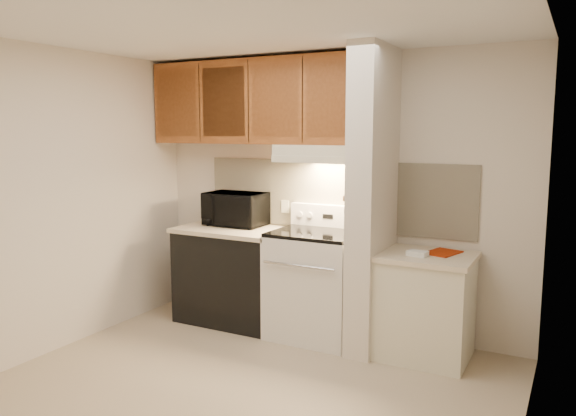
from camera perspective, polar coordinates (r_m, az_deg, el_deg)
The scene contains 50 objects.
floor at distance 4.22m, azimuth -4.14°, elevation -17.76°, with size 3.60×3.60×0.00m, color tan.
ceiling at distance 3.86m, azimuth -4.53°, elevation 17.91°, with size 3.60×3.60×0.00m, color white.
wall_back at distance 5.17m, azimuth 4.55°, elevation 1.49°, with size 3.60×0.02×2.50m, color beige.
wall_left at distance 5.04m, azimuth -21.95°, elevation 0.76°, with size 0.02×3.00×2.50m, color beige.
wall_right at distance 3.28m, azimuth 23.41°, elevation -2.91°, with size 0.02×3.00×2.50m, color beige.
backsplash at distance 5.16m, azimuth 4.49°, elevation 1.31°, with size 2.60×0.02×0.63m, color beige.
range_body at distance 5.01m, azimuth 2.87°, elevation -7.92°, with size 0.76×0.65×0.92m, color silver.
oven_window at distance 4.73m, azimuth 1.24°, elevation -8.39°, with size 0.50×0.01×0.30m, color black.
oven_handle at distance 4.64m, azimuth 1.03°, elevation -5.90°, with size 0.02×0.02×0.65m, color silver.
cooktop at distance 4.90m, azimuth 2.91°, elevation -2.57°, with size 0.74×0.64×0.03m, color black.
range_backguard at distance 5.14m, azimuth 4.26°, elevation -0.79°, with size 0.76×0.08×0.20m, color silver.
range_display at distance 5.10m, azimuth 4.07°, elevation -0.86°, with size 0.10×0.01×0.04m, color black.
range_knob_left_outer at distance 5.22m, azimuth 1.24°, elevation -0.64°, with size 0.05×0.05×0.02m, color silver.
range_knob_left_inner at distance 5.18m, azimuth 2.23°, elevation -0.72°, with size 0.05×0.05×0.02m, color silver.
range_knob_right_inner at distance 5.03m, azimuth 5.93°, elevation -1.01°, with size 0.05×0.05×0.02m, color silver.
range_knob_right_outer at distance 5.00m, azimuth 7.00°, elevation -1.09°, with size 0.05×0.05×0.02m, color silver.
dishwasher_front at distance 5.44m, azimuth -5.57°, elevation -6.93°, with size 1.00×0.63×0.87m, color black.
left_countertop at distance 5.35m, azimuth -5.64°, elevation -2.21°, with size 1.04×0.67×0.04m, color beige.
spoon_rest at distance 5.62m, azimuth -6.38°, elevation -1.43°, with size 0.21×0.07×0.01m, color black.
teal_jar at distance 5.70m, azimuth -7.25°, elevation -0.88°, with size 0.09×0.09×0.10m, color #285D5D.
outlet at distance 5.37m, azimuth -0.28°, elevation 0.14°, with size 0.08×0.01×0.12m, color beige.
microwave at distance 5.46m, azimuth -5.29°, elevation -0.09°, with size 0.58×0.39×0.32m, color black.
partition_pillar at distance 4.66m, azimuth 8.61°, elevation 0.71°, with size 0.22×0.70×2.50m, color beige.
pillar_trim at distance 4.70m, azimuth 7.28°, elevation 1.40°, with size 0.01×0.70×0.04m, color #955023.
knife_strip at distance 4.65m, azimuth 7.00°, elevation 1.59°, with size 0.02×0.42×0.04m, color black.
knife_blade_a at distance 4.51m, azimuth 6.07°, elevation 0.13°, with size 0.01×0.04×0.16m, color silver.
knife_handle_a at distance 4.51m, azimuth 6.18°, elevation 2.05°, with size 0.02×0.02×0.10m, color black.
knife_blade_b at distance 4.59m, azimuth 6.49°, elevation 0.14°, with size 0.01×0.04×0.18m, color silver.
knife_handle_b at distance 4.58m, azimuth 6.56°, elevation 2.14°, with size 0.02×0.02×0.10m, color black.
knife_blade_c at distance 4.66m, azimuth 6.81°, elevation 0.13°, with size 0.01×0.04×0.20m, color silver.
knife_handle_c at distance 4.66m, azimuth 6.92°, elevation 2.22°, with size 0.02×0.02×0.10m, color black.
knife_blade_d at distance 4.73m, azimuth 7.13°, elevation 0.47°, with size 0.01×0.04×0.16m, color silver.
knife_handle_d at distance 4.72m, azimuth 7.21°, elevation 2.30°, with size 0.02×0.02×0.10m, color black.
knife_blade_e at distance 4.81m, azimuth 7.50°, elevation 0.48°, with size 0.01×0.04×0.18m, color silver.
knife_handle_e at distance 4.80m, azimuth 7.59°, elevation 2.39°, with size 0.02×0.02×0.10m, color black.
oven_mitt at distance 4.87m, azimuth 7.79°, elevation 0.41°, with size 0.03×0.10×0.23m, color gray.
right_cab_base at distance 4.72m, azimuth 13.75°, elevation -9.87°, with size 0.70×0.60×0.81m, color beige.
right_countertop at distance 4.61m, azimuth 13.92°, elevation -4.83°, with size 0.74×0.64×0.04m, color beige.
red_folder at distance 4.67m, azimuth 15.42°, elevation -4.38°, with size 0.22×0.30×0.01m, color #952204.
white_box at distance 4.51m, azimuth 13.01°, elevation -4.53°, with size 0.15×0.10×0.04m, color white.
range_hood at distance 4.94m, azimuth 3.58°, elevation 5.56°, with size 0.78×0.44×0.15m, color beige.
hood_lip at distance 4.75m, azimuth 2.53°, elevation 4.93°, with size 0.78×0.04×0.06m, color beige.
upper_cabinets at distance 5.30m, azimuth -3.10°, elevation 10.70°, with size 2.18×0.33×0.77m, color #955023.
cab_door_a at distance 5.64m, azimuth -11.23°, elevation 10.40°, with size 0.46×0.01×0.63m, color #955023.
cab_gap_a at distance 5.47m, azimuth -8.98°, elevation 10.53°, with size 0.01×0.01×0.73m, color black.
cab_door_b at distance 5.31m, azimuth -6.57°, elevation 10.65°, with size 0.46×0.01×0.63m, color #955023.
cab_gap_b at distance 5.16m, azimuth -4.04°, elevation 10.76°, with size 0.01×0.01×0.73m, color black.
cab_door_c at distance 5.03m, azimuth -1.34°, elevation 10.86°, with size 0.46×0.01×0.63m, color #955023.
cab_gap_c at distance 4.90m, azimuth 1.49°, elevation 10.93°, with size 0.01×0.01×0.73m, color black.
cab_door_d at distance 4.79m, azimuth 4.47°, elevation 10.98°, with size 0.46×0.01×0.63m, color #955023.
Camera 1 is at (2.03, -3.22, 1.83)m, focal length 35.00 mm.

